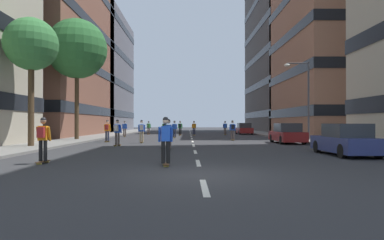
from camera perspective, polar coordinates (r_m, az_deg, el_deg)
ground_plane at (r=36.24m, az=-0.09°, el=-2.92°), size 155.68×155.68×0.00m
sidewalk_left at (r=40.64m, az=-14.49°, el=-2.54°), size 3.37×71.35×0.14m
sidewalk_right at (r=40.85m, az=14.14°, el=-2.53°), size 3.37×71.35×0.14m
lane_markings at (r=38.30m, az=-0.12°, el=-2.78°), size 0.16×62.20×0.01m
building_left_far at (r=64.73m, az=-19.08°, el=7.37°), size 17.85×21.82×20.49m
building_right_mid at (r=47.68m, az=26.04°, el=11.77°), size 17.85×18.05×23.05m
building_right_far at (r=66.35m, az=18.29°, el=13.54°), size 17.85×22.66×34.96m
parked_car_near at (r=27.03m, az=15.58°, el=-2.26°), size 1.82×4.40×1.52m
parked_car_mid at (r=18.00m, az=24.24°, el=-3.17°), size 1.82×4.40×1.52m
parked_car_far at (r=46.50m, az=8.66°, el=-1.50°), size 1.82×4.40×1.52m
street_tree_near at (r=32.00m, az=-18.65°, el=11.15°), size 5.18×5.18×10.46m
street_tree_mid at (r=23.74m, az=-25.23°, el=11.22°), size 3.24×3.24×7.90m
streetlamp_right at (r=30.19m, az=18.21°, el=4.46°), size 2.13×0.30×6.50m
skater_0 at (r=23.33m, az=-12.37°, el=-1.79°), size 0.57×0.92×1.78m
skater_1 at (r=35.41m, az=-2.94°, el=-1.38°), size 0.53×0.90×1.78m
skater_2 at (r=42.04m, az=0.34°, el=-1.23°), size 0.57×0.92×1.78m
skater_3 at (r=38.75m, az=-11.17°, el=-1.29°), size 0.56×0.92×1.78m
skater_4 at (r=12.43m, az=-4.43°, el=-3.13°), size 0.55×0.92×1.78m
skater_5 at (r=41.93m, az=-1.99°, el=-1.19°), size 0.55×0.92×1.78m
skater_6 at (r=30.24m, az=6.79°, el=-1.48°), size 0.54×0.91×1.78m
skater_7 at (r=44.05m, az=5.54°, el=-1.19°), size 0.55×0.92×1.78m
skater_8 at (r=20.25m, az=-3.93°, el=-2.09°), size 0.54×0.91×1.78m
skater_9 at (r=26.57m, az=-8.40°, el=-1.63°), size 0.54×0.91×1.78m
skater_10 at (r=14.25m, az=-23.63°, el=-2.63°), size 0.54×0.91×1.78m
skater_11 at (r=28.43m, az=-13.97°, el=-1.54°), size 0.54×0.91×1.78m
skater_12 at (r=41.95m, az=-4.63°, el=-1.19°), size 0.57×0.92×1.78m
skater_13 at (r=45.74m, az=-7.25°, el=-1.13°), size 0.56×0.92×1.78m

